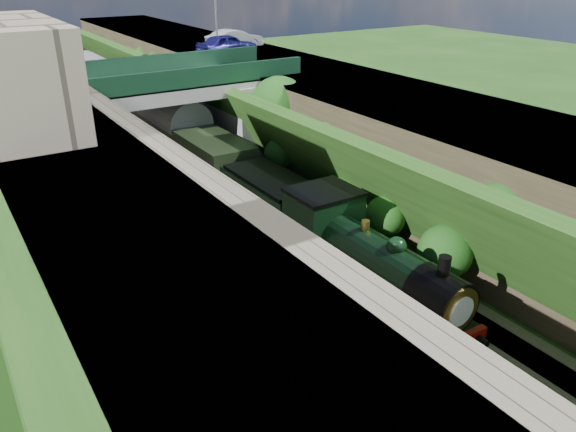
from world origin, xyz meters
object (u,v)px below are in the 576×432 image
object	(u,v)px
car_blue	(227,45)
lamppost	(216,9)
tree	(279,107)
locomotive	(366,262)
car_silver	(234,39)
road_bridge	(176,112)
tender	(272,206)

from	to	relation	value
car_blue	lamppost	bearing A→B (deg)	11.92
tree	locomotive	size ratio (longest dim) A/B	0.65
car_silver	locomotive	size ratio (longest dim) A/B	0.46
road_bridge	locomotive	world-z (taller)	road_bridge
road_bridge	car_silver	size ratio (longest dim) A/B	3.40
tree	car_blue	world-z (taller)	car_blue
locomotive	tender	bearing A→B (deg)	90.00
road_bridge	tender	world-z (taller)	road_bridge
locomotive	tender	size ratio (longest dim) A/B	1.70
tree	lamppost	size ratio (longest dim) A/B	1.10
car_blue	tender	size ratio (longest dim) A/B	0.80
road_bridge	locomotive	distance (m)	18.87
tree	car_blue	distance (m)	10.52
road_bridge	lamppost	size ratio (longest dim) A/B	2.67
tree	road_bridge	bearing A→B (deg)	137.66
road_bridge	tender	xyz separation A→B (m)	(0.26, -11.38, -2.46)
car_blue	car_silver	size ratio (longest dim) A/B	1.02
tender	locomotive	bearing A→B (deg)	-90.00
road_bridge	tree	distance (m)	6.75
lamppost	car_silver	bearing A→B (deg)	39.23
road_bridge	lamppost	world-z (taller)	lamppost
tree	car_silver	distance (m)	13.75
locomotive	tender	distance (m)	7.37
lamppost	tender	distance (m)	20.43
tree	locomotive	bearing A→B (deg)	-108.35
lamppost	car_blue	xyz separation A→B (m)	(0.33, -0.88, -2.50)
lamppost	tender	world-z (taller)	lamppost
lamppost	locomotive	bearing A→B (deg)	-103.52
lamppost	locomotive	distance (m)	27.02
tree	car_blue	bearing A→B (deg)	80.57
road_bridge	car_silver	world-z (taller)	car_silver
road_bridge	tree	size ratio (longest dim) A/B	2.42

